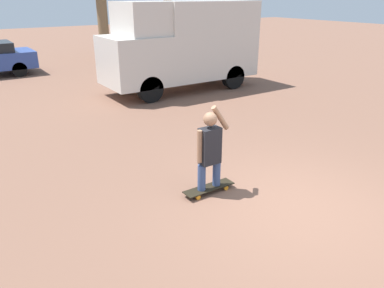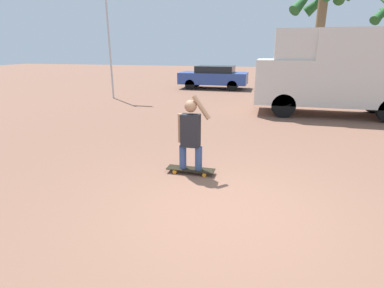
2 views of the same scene
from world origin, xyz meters
name	(u,v)px [view 2 (image 2 of 2)]	position (x,y,z in m)	size (l,w,h in m)	color
ground_plane	(225,210)	(0.00, 0.00, 0.00)	(80.00, 80.00, 0.00)	brown
skateboard	(191,169)	(-0.89, 1.26, 0.08)	(0.97, 0.26, 0.10)	black
person_skateboarder	(191,132)	(-0.89, 1.26, 0.87)	(0.65, 0.24, 1.49)	#384C7A
camper_van	(339,70)	(2.92, 8.06, 1.68)	(5.61, 2.04, 3.08)	black
parked_car_blue	(214,76)	(-2.94, 14.78, 0.75)	(4.19, 1.94, 1.40)	black
palm_tree_center_background	(323,2)	(3.14, 16.37, 5.04)	(3.82, 4.04, 6.48)	brown
flagpole	(110,30)	(-7.11, 9.67, 3.28)	(0.97, 0.12, 5.72)	#B7B7BC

